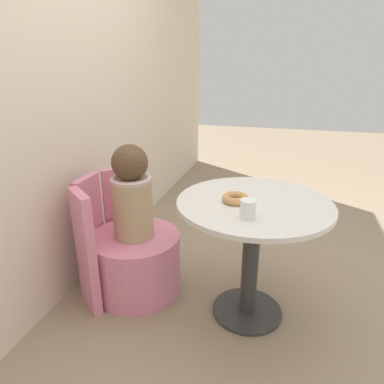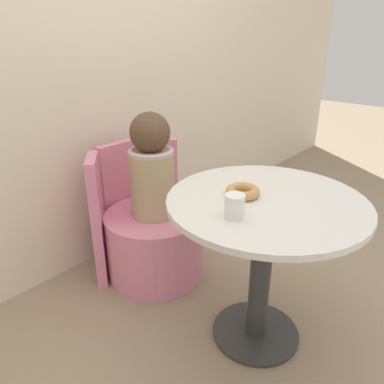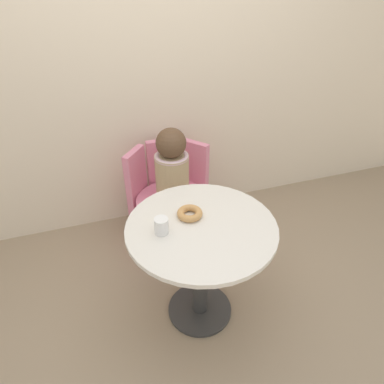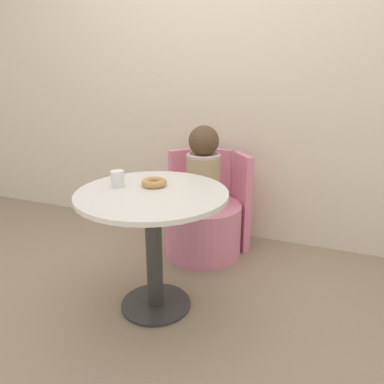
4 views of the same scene
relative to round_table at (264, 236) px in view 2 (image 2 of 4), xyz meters
name	(u,v)px [view 2 (image 2 of 4)]	position (x,y,z in m)	size (l,w,h in m)	color
ground_plane	(261,334)	(0.01, -0.02, -0.51)	(12.00, 12.00, 0.00)	gray
back_wall	(86,44)	(0.01, 1.11, 0.69)	(6.00, 0.06, 2.40)	beige
round_table	(264,236)	(0.00, 0.00, 0.00)	(0.78, 0.78, 0.67)	#333333
tub_chair	(155,244)	(0.03, 0.68, -0.33)	(0.53, 0.53, 0.37)	pink
booth_backrest	(127,205)	(0.03, 0.90, -0.16)	(0.63, 0.23, 0.70)	pink
child_figure	(152,168)	(0.03, 0.68, 0.12)	(0.23, 0.23, 0.54)	tan
donut	(243,191)	(-0.03, 0.09, 0.18)	(0.13, 0.13, 0.04)	tan
cup	(235,206)	(-0.20, 0.01, 0.20)	(0.07, 0.07, 0.08)	white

